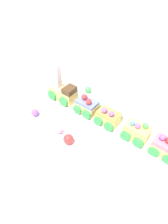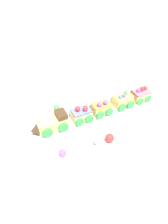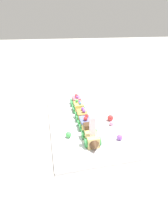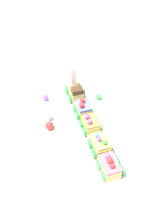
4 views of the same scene
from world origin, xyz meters
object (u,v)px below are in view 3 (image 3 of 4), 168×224
at_px(cake_train_locomotive, 91,136).
at_px(cake_car_lemon, 79,107).
at_px(gumball_green, 68,135).
at_px(gumball_red, 110,118).
at_px(cake_car_caramel, 82,115).
at_px(gumball_pink, 111,123).
at_px(gumball_purple, 120,137).
at_px(cake_car_strawberry, 76,101).
at_px(cake_car_blueberry, 85,123).

distance_m(cake_train_locomotive, cake_car_lemon, 0.29).
relative_size(gumball_green, gumball_red, 0.84).
relative_size(cake_car_lemon, gumball_red, 2.37).
xyz_separation_m(cake_car_caramel, gumball_pink, (0.09, 0.12, -0.01)).
height_order(cake_train_locomotive, gumball_purple, cake_train_locomotive).
xyz_separation_m(cake_train_locomotive, gumball_red, (-0.15, 0.14, -0.01)).
relative_size(cake_car_strawberry, gumball_green, 2.82).
relative_size(gumball_pink, gumball_red, 0.70).
xyz_separation_m(gumball_green, gumball_red, (-0.10, 0.22, 0.00)).
bearing_deg(gumball_red, cake_car_blueberry, -75.40).
relative_size(cake_car_strawberry, gumball_pink, 3.41).
distance_m(cake_train_locomotive, gumball_red, 0.21).
bearing_deg(cake_car_blueberry, gumball_red, 105.66).
distance_m(cake_car_blueberry, cake_car_lemon, 0.18).
xyz_separation_m(cake_car_blueberry, gumball_red, (-0.04, 0.14, -0.01)).
height_order(cake_car_strawberry, gumball_red, cake_car_strawberry).
relative_size(cake_car_lemon, gumball_pink, 3.41).
height_order(cake_train_locomotive, gumball_green, cake_train_locomotive).
bearing_deg(gumball_pink, gumball_red, 165.97).
height_order(cake_car_lemon, gumball_purple, cake_car_lemon).
height_order(cake_car_lemon, gumball_green, cake_car_lemon).
height_order(cake_car_caramel, gumball_green, cake_car_caramel).
distance_m(cake_car_blueberry, gumball_pink, 0.13).
relative_size(cake_car_lemon, gumball_green, 2.82).
relative_size(cake_car_blueberry, cake_car_strawberry, 1.00).
bearing_deg(gumball_green, cake_train_locomotive, 56.13).
relative_size(cake_train_locomotive, gumball_pink, 6.25).
xyz_separation_m(cake_car_lemon, gumball_red, (0.14, 0.13, -0.01)).
distance_m(cake_car_lemon, gumball_red, 0.19).
bearing_deg(gumball_purple, gumball_green, -107.46).
bearing_deg(cake_car_lemon, cake_train_locomotive, 0.01).
bearing_deg(gumball_purple, cake_car_blueberry, -136.50).
relative_size(cake_train_locomotive, cake_car_blueberry, 1.83).
xyz_separation_m(cake_train_locomotive, cake_car_lemon, (-0.29, 0.01, -0.01)).
xyz_separation_m(cake_car_blueberry, cake_car_caramel, (-0.08, 0.00, -0.00)).
bearing_deg(cake_car_caramel, cake_car_lemon, -179.82).
bearing_deg(cake_train_locomotive, cake_car_caramel, 179.93).
height_order(cake_train_locomotive, cake_car_lemon, cake_train_locomotive).
xyz_separation_m(cake_train_locomotive, cake_car_caramel, (-0.20, 0.00, -0.01)).
bearing_deg(cake_car_strawberry, gumball_purple, 17.45).
bearing_deg(cake_car_blueberry, cake_train_locomotive, -0.05).
bearing_deg(cake_car_caramel, gumball_red, 71.67).
bearing_deg(gumball_purple, gumball_pink, 176.67).
bearing_deg(cake_car_caramel, gumball_pink, 54.35).
relative_size(cake_car_blueberry, gumball_pink, 3.41).
distance_m(cake_car_caramel, cake_car_lemon, 0.09).
xyz_separation_m(cake_car_blueberry, cake_car_strawberry, (-0.26, 0.00, 0.00)).
bearing_deg(cake_car_lemon, gumball_purple, 21.92).
bearing_deg(gumball_red, cake_train_locomotive, -42.20).
relative_size(gumball_purple, gumball_pink, 1.17).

